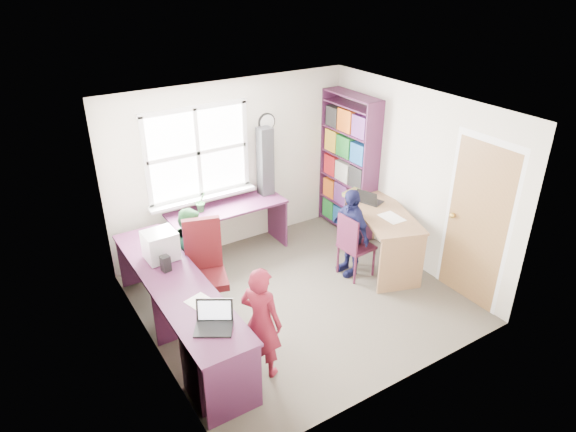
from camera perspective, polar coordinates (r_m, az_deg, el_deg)
The scene contains 19 objects.
room at distance 5.92m, azimuth 0.88°, elevation 0.90°, with size 3.64×3.44×2.44m.
l_desk at distance 5.52m, azimuth -8.72°, elevation -10.99°, with size 2.38×2.95×0.75m.
right_desk at distance 6.99m, azimuth 10.41°, elevation -1.13°, with size 1.05×1.51×0.80m.
bookshelf at distance 7.70m, azimuth 6.71°, elevation 5.34°, with size 0.30×1.02×2.10m.
swivel_chair at distance 6.08m, azimuth -9.07°, elevation -6.47°, with size 0.68×0.68×1.17m.
wooden_chair at distance 6.70m, azimuth 7.24°, elevation -3.09°, with size 0.41×0.41×0.90m.
crt_monitor at distance 5.92m, azimuth -13.97°, elevation -3.19°, with size 0.36×0.32×0.34m.
laptop_left at distance 4.89m, azimuth -8.22°, elevation -11.45°, with size 0.44×0.43×0.24m.
laptop_right at distance 7.08m, azimuth 9.03°, elevation 1.79°, with size 0.34×0.37×0.21m.
speaker_a at distance 5.74m, azimuth -13.44°, elevation -5.16°, with size 0.11×0.11×0.18m.
speaker_b at distance 6.11m, azimuth -14.95°, elevation -3.27°, with size 0.09×0.09×0.17m.
cd_tower at distance 7.23m, azimuth -2.54°, elevation 6.07°, with size 0.20×0.18×0.98m.
game_box at distance 7.27m, azimuth 7.61°, elevation 2.40°, with size 0.35×0.35×0.06m.
paper_a at distance 5.21m, azimuth -9.50°, elevation -9.54°, with size 0.30×0.37×0.00m.
paper_b at distance 6.76m, azimuth 11.46°, elevation -0.17°, with size 0.24×0.33×0.00m.
potted_plant at distance 6.94m, azimuth -9.63°, elevation 1.57°, with size 0.15×0.12×0.28m, color #2B6C2E.
person_red at distance 5.13m, azimuth -2.99°, elevation -11.68°, with size 0.45×0.30×1.24m, color maroon.
person_green at distance 6.39m, azimuth -10.51°, elevation -3.96°, with size 0.57×0.44×1.17m, color #296731.
person_navy at distance 6.73m, azimuth 6.92°, elevation -1.78°, with size 0.71×0.30×1.21m, color #13153D.
Camera 1 is at (-2.90, -4.35, 3.83)m, focal length 32.00 mm.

